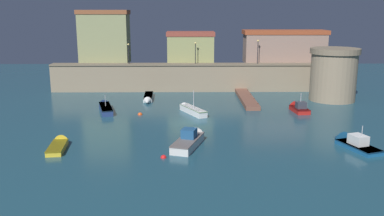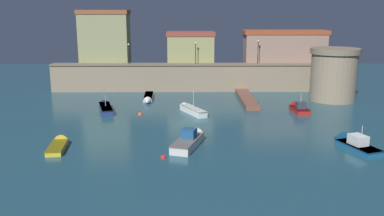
# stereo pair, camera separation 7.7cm
# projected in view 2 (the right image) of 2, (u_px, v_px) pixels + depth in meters

# --- Properties ---
(ground_plane) EXTENTS (114.15, 114.15, 0.00)m
(ground_plane) POSITION_uv_depth(u_px,v_px,m) (192.00, 122.00, 49.75)
(ground_plane) COLOR #1E4756
(quay_wall) EXTENTS (45.79, 2.44, 4.57)m
(quay_wall) POSITION_uv_depth(u_px,v_px,m) (191.00, 77.00, 68.81)
(quay_wall) COLOR gray
(quay_wall) RESTS_ON ground
(old_town_backdrop) EXTENTS (41.94, 4.99, 8.84)m
(old_town_backdrop) POSITION_uv_depth(u_px,v_px,m) (195.00, 43.00, 70.87)
(old_town_backdrop) COLOR #8E9160
(old_town_backdrop) RESTS_ON ground
(fortress_tower) EXTENTS (7.12, 7.12, 7.72)m
(fortress_tower) POSITION_uv_depth(u_px,v_px,m) (334.00, 74.00, 61.21)
(fortress_tower) COLOR gray
(fortress_tower) RESTS_ON ground
(pier_dock) EXTENTS (1.95, 13.35, 0.70)m
(pier_dock) POSITION_uv_depth(u_px,v_px,m) (247.00, 99.00, 61.79)
(pier_dock) COLOR brown
(pier_dock) RESTS_ON ground
(quay_lamp_0) EXTENTS (0.32, 0.32, 3.29)m
(quay_lamp_0) POSITION_uv_depth(u_px,v_px,m) (129.00, 50.00, 67.71)
(quay_lamp_0) COLOR black
(quay_lamp_0) RESTS_ON quay_wall
(quay_lamp_1) EXTENTS (0.32, 0.32, 3.52)m
(quay_lamp_1) POSITION_uv_depth(u_px,v_px,m) (196.00, 49.00, 67.78)
(quay_lamp_1) COLOR black
(quay_lamp_1) RESTS_ON quay_wall
(quay_lamp_2) EXTENTS (0.32, 0.32, 3.86)m
(quay_lamp_2) POSITION_uv_depth(u_px,v_px,m) (258.00, 48.00, 67.82)
(quay_lamp_2) COLOR black
(quay_lamp_2) RESTS_ON quay_wall
(moored_boat_0) EXTENTS (4.14, 6.70, 3.23)m
(moored_boat_0) POSITION_uv_depth(u_px,v_px,m) (190.00, 109.00, 54.44)
(moored_boat_0) COLOR white
(moored_boat_0) RESTS_ON ground
(moored_boat_1) EXTENTS (1.55, 7.36, 1.17)m
(moored_boat_1) POSITION_uv_depth(u_px,v_px,m) (148.00, 98.00, 62.09)
(moored_boat_1) COLOR white
(moored_boat_1) RESTS_ON ground
(moored_boat_2) EXTENTS (2.07, 4.66, 3.05)m
(moored_boat_2) POSITION_uv_depth(u_px,v_px,m) (298.00, 108.00, 55.29)
(moored_boat_2) COLOR red
(moored_boat_2) RESTS_ON ground
(moored_boat_3) EXTENTS (1.95, 5.28, 1.35)m
(moored_boat_3) POSITION_uv_depth(u_px,v_px,m) (59.00, 144.00, 40.54)
(moored_boat_3) COLOR gold
(moored_boat_3) RESTS_ON ground
(moored_boat_4) EXTENTS (3.79, 7.15, 2.18)m
(moored_boat_4) POSITION_uv_depth(u_px,v_px,m) (191.00, 139.00, 41.39)
(moored_boat_4) COLOR silver
(moored_boat_4) RESTS_ON ground
(moored_boat_5) EXTENTS (3.66, 6.18, 3.10)m
(moored_boat_5) POSITION_uv_depth(u_px,v_px,m) (350.00, 142.00, 40.85)
(moored_boat_5) COLOR #195689
(moored_boat_5) RESTS_ON ground
(moored_boat_6) EXTENTS (3.25, 7.33, 2.52)m
(moored_boat_6) POSITION_uv_depth(u_px,v_px,m) (105.00, 107.00, 55.72)
(moored_boat_6) COLOR navy
(moored_boat_6) RESTS_ON ground
(mooring_buoy_0) EXTENTS (0.60, 0.60, 0.60)m
(mooring_buoy_0) POSITION_uv_depth(u_px,v_px,m) (140.00, 115.00, 53.30)
(mooring_buoy_0) COLOR #EA4C19
(mooring_buoy_0) RESTS_ON ground
(mooring_buoy_1) EXTENTS (0.53, 0.53, 0.53)m
(mooring_buoy_1) POSITION_uv_depth(u_px,v_px,m) (163.00, 158.00, 37.62)
(mooring_buoy_1) COLOR red
(mooring_buoy_1) RESTS_ON ground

